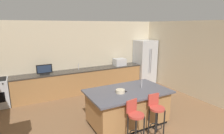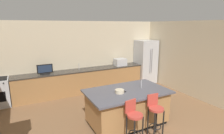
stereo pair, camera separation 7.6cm
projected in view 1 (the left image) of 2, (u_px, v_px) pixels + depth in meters
name	position (u px, v px, depth m)	size (l,w,h in m)	color
wall_back	(80.00, 56.00, 7.14)	(7.18, 0.12, 2.71)	beige
wall_right	(195.00, 60.00, 6.45)	(0.12, 5.58, 2.71)	beige
counter_back	(83.00, 81.00, 7.00)	(4.95, 0.62, 0.90)	#9E7042
kitchen_island	(127.00, 107.00, 4.76)	(2.10, 1.26, 0.92)	black
refrigerator	(145.00, 62.00, 8.15)	(0.84, 0.76, 1.90)	#B7BABF
microwave	(120.00, 62.00, 7.61)	(0.48, 0.36, 0.29)	#B7BABF
tv_monitor	(44.00, 70.00, 6.20)	(0.51, 0.16, 0.35)	black
sink_faucet_back	(78.00, 66.00, 6.90)	(0.02, 0.02, 0.24)	#B2B2B7
sink_faucet_island	(142.00, 84.00, 4.83)	(0.02, 0.02, 0.22)	#B2B2B7
bar_stool_left	(135.00, 118.00, 3.91)	(0.34, 0.36, 0.98)	#B23D33
bar_stool_right	(156.00, 112.00, 4.19)	(0.34, 0.34, 1.00)	#B23D33
fruit_bowl	(120.00, 91.00, 4.49)	(0.23, 0.23, 0.08)	beige
cell_phone	(124.00, 91.00, 4.60)	(0.07, 0.15, 0.01)	black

